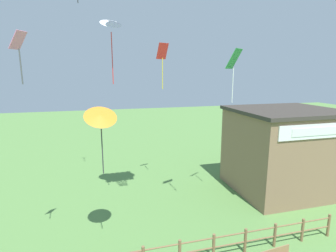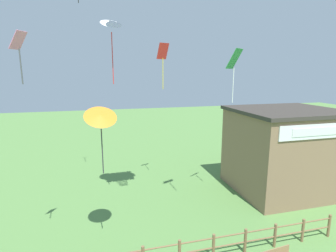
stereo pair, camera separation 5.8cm
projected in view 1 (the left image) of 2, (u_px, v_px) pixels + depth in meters
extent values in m
cylinder|color=brown|center=(214.00, 246.00, 12.04)|extent=(0.14, 0.14, 1.24)
cylinder|color=brown|center=(245.00, 241.00, 12.46)|extent=(0.14, 0.14, 1.24)
cylinder|color=brown|center=(275.00, 235.00, 12.88)|extent=(0.14, 0.14, 1.24)
cylinder|color=brown|center=(302.00, 230.00, 13.30)|extent=(0.14, 0.14, 1.24)
cylinder|color=brown|center=(328.00, 225.00, 13.72)|extent=(0.14, 0.14, 1.24)
cylinder|color=brown|center=(180.00, 244.00, 11.54)|extent=(16.37, 0.07, 0.07)
cube|color=#84664C|center=(283.00, 152.00, 18.96)|extent=(6.84, 5.97, 5.75)
cube|color=#38332D|center=(287.00, 111.00, 18.37)|extent=(7.14, 6.27, 0.24)
cube|color=white|center=(320.00, 131.00, 15.67)|extent=(5.81, 0.08, 0.90)
cube|color=silver|center=(321.00, 131.00, 15.62)|extent=(4.10, 0.04, 0.49)
cube|color=olive|center=(274.00, 252.00, 11.57)|extent=(1.60, 0.20, 0.42)
cube|color=red|center=(162.00, 51.00, 17.71)|extent=(0.89, 0.68, 1.05)
cylinder|color=yellow|center=(163.00, 74.00, 18.01)|extent=(0.05, 0.05, 2.11)
cube|color=green|center=(234.00, 59.00, 15.78)|extent=(1.16, 1.10, 1.17)
cylinder|color=white|center=(233.00, 85.00, 16.10)|extent=(0.05, 0.05, 2.12)
cone|color=white|center=(111.00, 23.00, 14.06)|extent=(1.38, 1.30, 0.64)
cylinder|color=red|center=(112.00, 59.00, 14.42)|extent=(0.05, 0.05, 2.78)
cone|color=orange|center=(101.00, 116.00, 11.17)|extent=(1.59, 1.45, 0.85)
cylinder|color=#333338|center=(102.00, 152.00, 11.48)|extent=(0.05, 0.05, 2.04)
cube|color=pink|center=(18.00, 40.00, 9.57)|extent=(0.63, 0.68, 0.65)
cylinder|color=#4C4C51|center=(21.00, 67.00, 9.76)|extent=(0.05, 0.05, 1.30)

